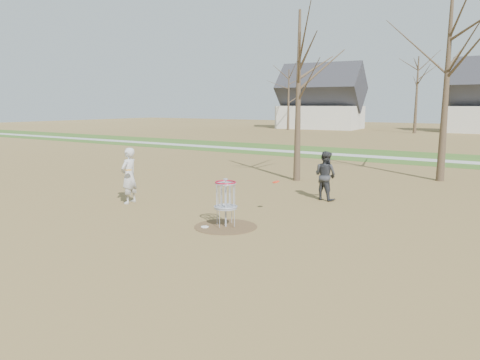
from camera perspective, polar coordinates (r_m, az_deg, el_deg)
name	(u,v)px	position (r m, az deg, el deg)	size (l,w,h in m)	color
ground	(226,227)	(13.37, -1.75, -5.71)	(160.00, 160.00, 0.00)	brown
green_band	(410,157)	(32.61, 19.99, 2.61)	(160.00, 8.00, 0.01)	#2D5119
footpath	(406,159)	(31.64, 19.57, 2.47)	(160.00, 1.50, 0.01)	#9E9E99
dirt_circle	(226,227)	(13.37, -1.75, -5.69)	(1.80, 1.80, 0.01)	#47331E
player_standing	(129,176)	(16.76, -13.39, 0.51)	(0.71, 0.47, 1.96)	silver
player_throwing	(325,176)	(17.21, 10.36, 0.54)	(0.87, 0.68, 1.78)	#2D2E31
disc_grounded	(205,227)	(13.31, -4.32, -5.72)	(0.22, 0.22, 0.02)	white
discs_in_play	(203,176)	(15.32, -4.53, 0.49)	(4.97, 1.95, 0.27)	#FF2C0D
disc_golf_basket	(226,195)	(13.16, -1.77, -1.87)	(0.64, 0.64, 1.35)	#9EA3AD
bare_trees	(476,82)	(46.73, 26.85, 10.58)	(52.62, 44.98, 9.00)	#382B1E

